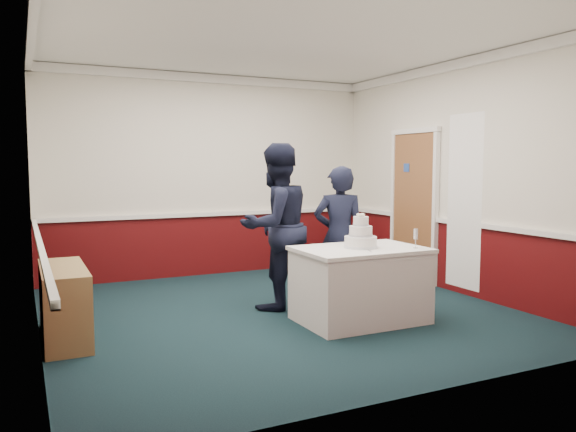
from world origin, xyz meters
name	(u,v)px	position (x,y,z in m)	size (l,w,h in m)	color
ground	(281,312)	(0.00, 0.00, 0.00)	(5.00, 5.00, 0.00)	#12272D
room_shell	(266,139)	(0.08, 0.61, 1.97)	(5.00, 5.00, 3.00)	silver
sideboard	(64,303)	(-2.28, -0.01, 0.35)	(0.41, 1.20, 0.70)	#997E4A
cake_table	(360,284)	(0.61, -0.68, 0.40)	(1.32, 0.92, 0.79)	white
wedding_cake	(361,237)	(0.61, -0.68, 0.90)	(0.35, 0.35, 0.36)	white
cake_knife	(369,250)	(0.58, -0.88, 0.79)	(0.01, 0.22, 0.01)	silver
champagne_flute	(416,235)	(1.11, -0.96, 0.93)	(0.05, 0.05, 0.21)	silver
person_man	(276,226)	(0.03, 0.22, 0.95)	(0.93, 0.72, 1.91)	black
person_woman	(339,236)	(0.74, -0.01, 0.82)	(0.60, 0.39, 1.65)	black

